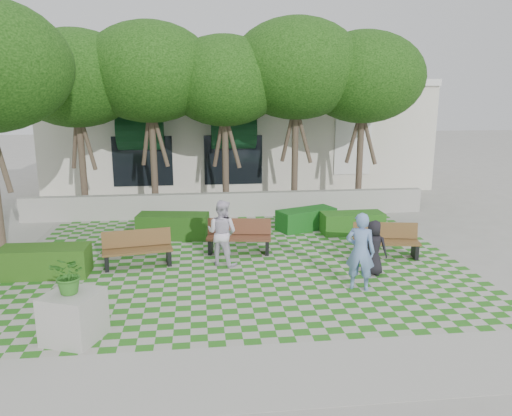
{
  "coord_description": "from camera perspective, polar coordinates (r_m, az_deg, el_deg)",
  "views": [
    {
      "loc": [
        -1.11,
        -12.09,
        4.61
      ],
      "look_at": [
        0.5,
        1.5,
        1.4
      ],
      "focal_mm": 35.0,
      "sensor_mm": 36.0,
      "label": 1
    }
  ],
  "objects": [
    {
      "name": "building",
      "position": [
        26.33,
        -2.31,
        8.64
      ],
      "size": [
        18.0,
        8.92,
        5.15
      ],
      "color": "beige",
      "rests_on": "ground"
    },
    {
      "name": "bench_mid",
      "position": [
        14.56,
        -1.96,
        -3.33
      ],
      "size": [
        1.93,
        0.89,
        0.98
      ],
      "rotation": [
        0.0,
        0.0,
        -0.15
      ],
      "color": "#552E1D",
      "rests_on": "ground"
    },
    {
      "name": "lawn",
      "position": [
        13.92,
        -1.81,
        -6.12
      ],
      "size": [
        12.0,
        12.0,
        0.0
      ],
      "primitive_type": "plane",
      "color": "#2B721E",
      "rests_on": "ground"
    },
    {
      "name": "person_blue",
      "position": [
        12.01,
        11.83,
        -4.88
      ],
      "size": [
        0.81,
        0.7,
        1.88
      ],
      "primitive_type": "imported",
      "rotation": [
        0.0,
        0.0,
        2.71
      ],
      "color": "#6989C0",
      "rests_on": "ground"
    },
    {
      "name": "hedge_midleft",
      "position": [
        16.23,
        -9.45,
        -2.04
      ],
      "size": [
        2.35,
        1.24,
        0.78
      ],
      "primitive_type": "cube",
      "rotation": [
        0.0,
        0.0,
        -0.16
      ],
      "color": "#1B4512",
      "rests_on": "ground"
    },
    {
      "name": "tree_row",
      "position": [
        18.07,
        -9.46,
        14.84
      ],
      "size": [
        17.7,
        13.4,
        7.41
      ],
      "color": "#47382B",
      "rests_on": "ground"
    },
    {
      "name": "hedge_midright",
      "position": [
        17.11,
        5.76,
        -1.27
      ],
      "size": [
        2.16,
        1.5,
        0.7
      ],
      "primitive_type": "cube",
      "rotation": [
        0.0,
        0.0,
        0.38
      ],
      "color": "#144C18",
      "rests_on": "ground"
    },
    {
      "name": "sidewalk_south",
      "position": [
        8.78,
        1.6,
        -18.46
      ],
      "size": [
        16.0,
        2.0,
        0.01
      ],
      "primitive_type": "cube",
      "color": "#9E9B93",
      "rests_on": "ground"
    },
    {
      "name": "planter_front",
      "position": [
        10.14,
        -20.23,
        -10.49
      ],
      "size": [
        1.22,
        1.22,
        1.67
      ],
      "rotation": [
        0.0,
        0.0,
        -0.38
      ],
      "color": "#9E9B93",
      "rests_on": "ground"
    },
    {
      "name": "bench_west",
      "position": [
        13.82,
        -13.38,
        -4.63
      ],
      "size": [
        1.9,
        0.89,
        0.96
      ],
      "rotation": [
        0.0,
        0.0,
        0.16
      ],
      "color": "brown",
      "rests_on": "ground"
    },
    {
      "name": "bench_east",
      "position": [
        14.66,
        14.63,
        -3.68
      ],
      "size": [
        1.9,
        0.92,
        0.96
      ],
      "rotation": [
        0.0,
        0.0,
        -0.18
      ],
      "color": "brown",
      "rests_on": "ground"
    },
    {
      "name": "person_dark",
      "position": [
        13.13,
        13.26,
        -4.43
      ],
      "size": [
        0.83,
        0.75,
        1.43
      ],
      "primitive_type": "imported",
      "rotation": [
        0.0,
        0.0,
        2.6
      ],
      "color": "black",
      "rests_on": "ground"
    },
    {
      "name": "retaining_wall",
      "position": [
        18.79,
        -3.2,
        0.39
      ],
      "size": [
        15.0,
        0.36,
        0.9
      ],
      "primitive_type": "cube",
      "color": "#9E9B93",
      "rests_on": "ground"
    },
    {
      "name": "ground",
      "position": [
        12.99,
        -1.42,
        -7.6
      ],
      "size": [
        90.0,
        90.0,
        0.0
      ],
      "primitive_type": "plane",
      "color": "gray",
      "rests_on": "ground"
    },
    {
      "name": "hedge_west",
      "position": [
        13.86,
        -22.97,
        -5.65
      ],
      "size": [
        2.21,
        0.93,
        0.76
      ],
      "primitive_type": "cube",
      "rotation": [
        0.0,
        0.0,
        -0.03
      ],
      "color": "#234C14",
      "rests_on": "ground"
    },
    {
      "name": "hedge_east",
      "position": [
        16.81,
        10.94,
        -1.7
      ],
      "size": [
        2.04,
        0.85,
        0.71
      ],
      "primitive_type": "cube",
      "rotation": [
        0.0,
        0.0,
        0.02
      ],
      "color": "#1E5216",
      "rests_on": "ground"
    },
    {
      "name": "person_white",
      "position": [
        13.46,
        -3.92,
        -2.83
      ],
      "size": [
        1.1,
        1.03,
        1.8
      ],
      "primitive_type": "imported",
      "rotation": [
        0.0,
        0.0,
        2.61
      ],
      "color": "silver",
      "rests_on": "ground"
    }
  ]
}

